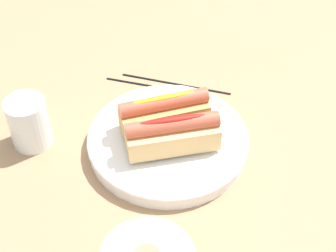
{
  "coord_description": "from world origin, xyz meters",
  "views": [
    {
      "loc": [
        -0.02,
        0.59,
        0.62
      ],
      "look_at": [
        -0.01,
        -0.01,
        0.05
      ],
      "focal_mm": 53.31,
      "sensor_mm": 36.0,
      "label": 1
    }
  ],
  "objects_px": {
    "water_glass": "(30,125)",
    "hotdog_front": "(164,112)",
    "hotdog_back": "(173,134)",
    "chopstick_far": "(176,83)",
    "chopstick_near": "(160,87)",
    "serving_bowl": "(168,140)"
  },
  "relations": [
    {
      "from": "water_glass",
      "to": "hotdog_front",
      "type": "bearing_deg",
      "value": -174.75
    },
    {
      "from": "hotdog_back",
      "to": "water_glass",
      "type": "relative_size",
      "value": 1.75
    },
    {
      "from": "hotdog_back",
      "to": "chopstick_far",
      "type": "relative_size",
      "value": 0.72
    },
    {
      "from": "water_glass",
      "to": "chopstick_near",
      "type": "height_order",
      "value": "water_glass"
    },
    {
      "from": "water_glass",
      "to": "chopstick_far",
      "type": "relative_size",
      "value": 0.41
    },
    {
      "from": "chopstick_near",
      "to": "serving_bowl",
      "type": "bearing_deg",
      "value": 110.75
    },
    {
      "from": "chopstick_near",
      "to": "chopstick_far",
      "type": "distance_m",
      "value": 0.03
    },
    {
      "from": "hotdog_front",
      "to": "water_glass",
      "type": "distance_m",
      "value": 0.23
    },
    {
      "from": "serving_bowl",
      "to": "hotdog_front",
      "type": "height_order",
      "value": "hotdog_front"
    },
    {
      "from": "hotdog_front",
      "to": "hotdog_back",
      "type": "distance_m",
      "value": 0.05
    },
    {
      "from": "hotdog_front",
      "to": "water_glass",
      "type": "bearing_deg",
      "value": 5.25
    },
    {
      "from": "hotdog_back",
      "to": "water_glass",
      "type": "distance_m",
      "value": 0.24
    },
    {
      "from": "chopstick_near",
      "to": "chopstick_far",
      "type": "xyz_separation_m",
      "value": [
        -0.03,
        -0.01,
        0.0
      ]
    },
    {
      "from": "hotdog_back",
      "to": "chopstick_near",
      "type": "xyz_separation_m",
      "value": [
        0.03,
        -0.18,
        -0.05
      ]
    },
    {
      "from": "serving_bowl",
      "to": "hotdog_front",
      "type": "relative_size",
      "value": 1.73
    },
    {
      "from": "water_glass",
      "to": "chopstick_far",
      "type": "xyz_separation_m",
      "value": [
        -0.24,
        -0.16,
        -0.04
      ]
    },
    {
      "from": "water_glass",
      "to": "chopstick_near",
      "type": "distance_m",
      "value": 0.26
    },
    {
      "from": "hotdog_back",
      "to": "chopstick_far",
      "type": "bearing_deg",
      "value": -90.52
    },
    {
      "from": "serving_bowl",
      "to": "hotdog_back",
      "type": "distance_m",
      "value": 0.05
    },
    {
      "from": "hotdog_back",
      "to": "chopstick_near",
      "type": "distance_m",
      "value": 0.19
    },
    {
      "from": "chopstick_far",
      "to": "water_glass",
      "type": "bearing_deg",
      "value": 48.34
    },
    {
      "from": "serving_bowl",
      "to": "chopstick_near",
      "type": "xyz_separation_m",
      "value": [
        0.02,
        -0.16,
        -0.01
      ]
    }
  ]
}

